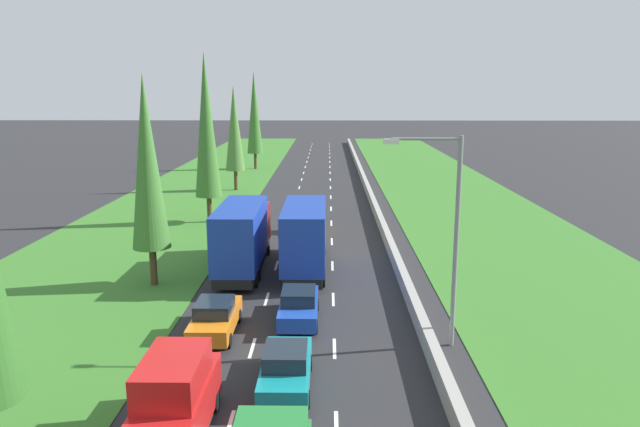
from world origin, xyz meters
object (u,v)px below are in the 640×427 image
teal_sedan_centre_lane (286,368)px  yellow_hatchback_centre_lane (310,220)px  poplar_tree_second (147,163)px  blue_box_truck_left_lane (243,236)px  poplar_tree_third (206,126)px  red_van_left_lane (176,397)px  poplar_tree_fifth (254,113)px  blue_box_truck_centre_lane (305,236)px  poplar_tree_fourth (234,129)px  street_light_mast (448,227)px  blue_sedan_centre_lane (299,305)px  orange_sedan_left_lane (215,317)px

teal_sedan_centre_lane → yellow_hatchback_centre_lane: bearing=89.7°
yellow_hatchback_centre_lane → poplar_tree_second: bearing=-122.7°
blue_box_truck_left_lane → poplar_tree_third: bearing=109.4°
teal_sedan_centre_lane → blue_box_truck_left_lane: size_ratio=0.48×
red_van_left_lane → blue_box_truck_left_lane: 17.61m
poplar_tree_second → poplar_tree_fifth: size_ratio=0.88×
blue_box_truck_centre_lane → blue_box_truck_left_lane: (-3.73, -0.09, 0.00)m
yellow_hatchback_centre_lane → poplar_tree_fourth: bearing=114.6°
teal_sedan_centre_lane → poplar_tree_third: (-8.26, 27.69, 7.12)m
street_light_mast → red_van_left_lane: bearing=-144.1°
poplar_tree_third → poplar_tree_fourth: (-0.26, 15.90, -1.24)m
poplar_tree_third → street_light_mast: (14.76, -23.84, -2.70)m
blue_sedan_centre_lane → blue_box_truck_centre_lane: size_ratio=0.48×
red_van_left_lane → orange_sedan_left_lane: (-0.30, 8.01, -0.59)m
teal_sedan_centre_lane → blue_box_truck_centre_lane: bearing=89.4°
poplar_tree_fourth → poplar_tree_fifth: bearing=90.0°
yellow_hatchback_centre_lane → poplar_tree_fifth: 38.12m
blue_box_truck_centre_lane → poplar_tree_fifth: 47.81m
blue_box_truck_centre_lane → poplar_tree_fourth: size_ratio=0.83×
orange_sedan_left_lane → yellow_hatchback_centre_lane: bearing=79.6°
blue_box_truck_left_lane → poplar_tree_fifth: bearing=96.0°
blue_sedan_centre_lane → blue_box_truck_left_lane: blue_box_truck_left_lane is taller
red_van_left_lane → blue_box_truck_left_lane: bearing=91.3°
orange_sedan_left_lane → street_light_mast: bearing=-5.6°
teal_sedan_centre_lane → blue_box_truck_centre_lane: (0.15, 14.49, 1.37)m
blue_box_truck_centre_lane → street_light_mast: 12.77m
red_van_left_lane → yellow_hatchback_centre_lane: 28.09m
street_light_mast → poplar_tree_fifth: bearing=104.7°
red_van_left_lane → poplar_tree_fifth: poplar_tree_fifth is taller
poplar_tree_third → street_light_mast: bearing=-58.2°
red_van_left_lane → poplar_tree_third: bearing=99.3°
street_light_mast → teal_sedan_centre_lane: bearing=-149.4°
blue_box_truck_centre_lane → poplar_tree_fifth: size_ratio=0.71×
street_light_mast → poplar_tree_second: bearing=152.2°
poplar_tree_fourth → poplar_tree_fifth: size_ratio=0.85×
blue_sedan_centre_lane → teal_sedan_centre_lane: bearing=-91.4°
red_van_left_lane → blue_box_truck_centre_lane: (3.35, 17.68, 0.78)m
street_light_mast → orange_sedan_left_lane: bearing=174.4°
orange_sedan_left_lane → blue_box_truck_left_lane: (-0.08, 9.58, 1.37)m
yellow_hatchback_centre_lane → teal_sedan_centre_lane: bearing=-90.3°
blue_sedan_centre_lane → street_light_mast: street_light_mast is taller
poplar_tree_fifth → street_light_mast: poplar_tree_fifth is taller
blue_sedan_centre_lane → poplar_tree_second: 11.62m
poplar_tree_second → poplar_tree_third: bearing=90.1°
poplar_tree_third → poplar_tree_fifth: (-0.24, 33.51, -0.27)m
poplar_tree_fifth → blue_box_truck_left_lane: bearing=-84.0°
teal_sedan_centre_lane → blue_box_truck_centre_lane: 14.56m
poplar_tree_second → poplar_tree_third: (-0.02, 16.06, 1.05)m
blue_sedan_centre_lane → poplar_tree_fourth: size_ratio=0.40×
poplar_tree_third → blue_box_truck_left_lane: bearing=-70.6°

